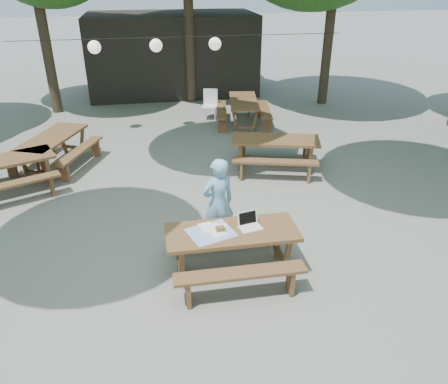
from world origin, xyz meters
TOP-DOWN VIEW (x-y plane):
  - ground at (0.00, 0.00)m, footprint 80.00×80.00m
  - pavilion at (0.50, 10.50)m, footprint 6.00×3.00m
  - main_picnic_table at (0.58, -0.83)m, footprint 2.00×1.58m
  - picnic_table_nw at (-3.59, 2.66)m, footprint 2.37×2.20m
  - picnic_table_ne at (2.31, 2.86)m, footprint 2.25×2.02m
  - picnic_table_far_w at (-2.81, 3.90)m, footprint 2.18×2.35m
  - picnic_table_far_e at (2.27, 6.18)m, footprint 1.86×2.13m
  - woman at (0.50, -0.03)m, footprint 0.67×0.55m
  - plastic_chair at (1.36, 6.88)m, footprint 0.54×0.54m
  - laptop at (0.85, -0.76)m, footprint 0.38×0.33m
  - tabletop_clutter at (0.29, -0.82)m, footprint 0.79×0.73m
  - paper_lanterns at (-0.19, 6.00)m, footprint 9.00×0.34m

SIDE VIEW (x-z plane):
  - ground at x=0.00m, z-range 0.00..0.00m
  - plastic_chair at x=1.36m, z-range -0.19..0.71m
  - main_picnic_table at x=0.58m, z-range 0.01..0.76m
  - picnic_table_nw at x=-3.59m, z-range 0.01..0.76m
  - picnic_table_ne at x=2.31m, z-range 0.01..0.76m
  - picnic_table_far_w at x=-2.81m, z-range 0.01..0.76m
  - picnic_table_far_e at x=2.27m, z-range 0.01..0.76m
  - tabletop_clutter at x=0.29m, z-range 0.72..0.80m
  - woman at x=0.50m, z-range 0.00..1.60m
  - laptop at x=0.85m, z-range 0.69..0.93m
  - pavilion at x=0.50m, z-range 0.00..2.80m
  - paper_lanterns at x=-0.19m, z-range 2.21..2.59m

